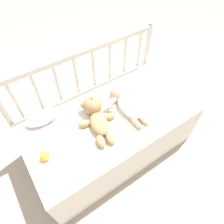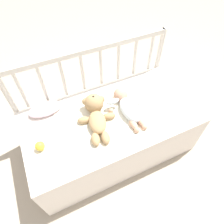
{
  "view_description": "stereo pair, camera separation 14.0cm",
  "coord_description": "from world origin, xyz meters",
  "px_view_note": "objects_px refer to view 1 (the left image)",
  "views": [
    {
      "loc": [
        -0.5,
        -0.74,
        1.57
      ],
      "look_at": [
        0.0,
        -0.01,
        0.48
      ],
      "focal_mm": 32.0,
      "sensor_mm": 36.0,
      "label": 1
    },
    {
      "loc": [
        -0.38,
        -0.81,
        1.57
      ],
      "look_at": [
        0.0,
        -0.01,
        0.48
      ],
      "focal_mm": 32.0,
      "sensor_mm": 36.0,
      "label": 2
    }
  ],
  "objects_px": {
    "baby": "(126,105)",
    "small_pillow": "(42,117)",
    "teddy_bear": "(96,115)",
    "toy_ball": "(45,156)"
  },
  "relations": [
    {
      "from": "teddy_bear",
      "to": "baby",
      "type": "xyz_separation_m",
      "value": [
        0.24,
        -0.03,
        -0.01
      ]
    },
    {
      "from": "baby",
      "to": "teddy_bear",
      "type": "bearing_deg",
      "value": 171.67
    },
    {
      "from": "baby",
      "to": "small_pillow",
      "type": "distance_m",
      "value": 0.61
    },
    {
      "from": "teddy_bear",
      "to": "baby",
      "type": "distance_m",
      "value": 0.24
    },
    {
      "from": "teddy_bear",
      "to": "small_pillow",
      "type": "xyz_separation_m",
      "value": [
        -0.32,
        0.21,
        -0.03
      ]
    },
    {
      "from": "teddy_bear",
      "to": "toy_ball",
      "type": "height_order",
      "value": "teddy_bear"
    },
    {
      "from": "toy_ball",
      "to": "small_pillow",
      "type": "xyz_separation_m",
      "value": [
        0.1,
        0.29,
        -0.0
      ]
    },
    {
      "from": "toy_ball",
      "to": "teddy_bear",
      "type": "bearing_deg",
      "value": 11.0
    },
    {
      "from": "baby",
      "to": "toy_ball",
      "type": "distance_m",
      "value": 0.65
    },
    {
      "from": "teddy_bear",
      "to": "small_pillow",
      "type": "relative_size",
      "value": 1.66
    }
  ]
}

